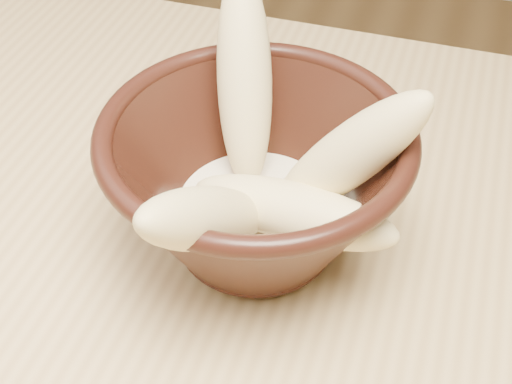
% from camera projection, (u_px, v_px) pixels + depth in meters
% --- Properties ---
extents(bowl, '(0.19, 0.19, 0.11)m').
position_uv_depth(bowl, '(256.00, 181.00, 0.45)').
color(bowl, black).
rests_on(bowl, table).
extents(milk_puddle, '(0.11, 0.11, 0.02)m').
position_uv_depth(milk_puddle, '(256.00, 211.00, 0.46)').
color(milk_puddle, beige).
rests_on(milk_puddle, bowl).
extents(banana_upright, '(0.07, 0.11, 0.14)m').
position_uv_depth(banana_upright, '(245.00, 79.00, 0.46)').
color(banana_upright, '#E5D287').
rests_on(banana_upright, bowl).
extents(banana_right, '(0.11, 0.04, 0.13)m').
position_uv_depth(banana_right, '(348.00, 157.00, 0.42)').
color(banana_right, '#E5D287').
rests_on(banana_right, bowl).
extents(banana_across, '(0.14, 0.05, 0.04)m').
position_uv_depth(banana_across, '(293.00, 212.00, 0.42)').
color(banana_across, '#E5D287').
rests_on(banana_across, bowl).
extents(banana_front, '(0.06, 0.14, 0.12)m').
position_uv_depth(banana_front, '(208.00, 218.00, 0.39)').
color(banana_front, '#E5D287').
rests_on(banana_front, bowl).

